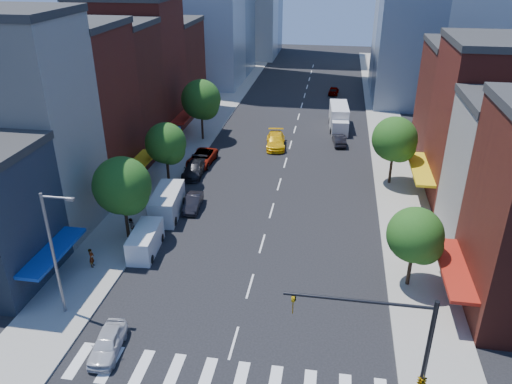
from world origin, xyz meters
TOP-DOWN VIEW (x-y plane):
  - ground at (0.00, 0.00)m, footprint 220.00×220.00m
  - sidewalk_left at (-12.50, 40.00)m, footprint 5.00×120.00m
  - sidewalk_right at (12.50, 40.00)m, footprint 5.00×120.00m
  - crosswalk at (0.00, -3.00)m, footprint 19.00×3.00m
  - bldg_left_1 at (-21.00, 12.00)m, footprint 12.00×8.00m
  - bldg_left_2 at (-21.00, 20.50)m, footprint 12.00×9.00m
  - bldg_left_3 at (-21.00, 29.00)m, footprint 12.00×8.00m
  - bldg_left_4 at (-21.00, 37.50)m, footprint 12.00×9.00m
  - bldg_left_5 at (-21.00, 47.00)m, footprint 12.00×10.00m
  - bldg_right_2 at (21.00, 24.00)m, footprint 12.00×10.00m
  - bldg_right_3 at (21.00, 34.00)m, footprint 12.00×10.00m
  - traffic_signal at (9.94, -4.50)m, footprint 7.24×2.24m
  - streetlight at (-11.81, 1.00)m, footprint 2.25×0.25m
  - tree_left_near at (-11.35, 10.92)m, footprint 4.80×4.80m
  - tree_left_mid at (-11.35, 21.92)m, footprint 4.20×4.20m
  - tree_left_far at (-11.35, 35.92)m, footprint 5.00×5.00m
  - tree_right_near at (11.65, 7.92)m, footprint 4.00×4.00m
  - tree_right_far at (11.65, 25.92)m, footprint 4.60×4.60m
  - parked_car_front at (-7.50, -2.00)m, footprint 2.05×4.18m
  - parked_car_second at (-7.50, 17.21)m, footprint 1.75×4.14m
  - parked_car_third at (-9.50, 28.06)m, footprint 2.89×5.65m
  - parked_car_rear at (-9.50, 24.94)m, footprint 2.17×5.10m
  - cargo_van_near at (-9.25, 9.15)m, footprint 2.27×4.90m
  - cargo_van_far at (-9.48, 15.49)m, footprint 2.84×5.90m
  - taxi at (-1.78, 34.96)m, footprint 2.95×5.87m
  - traffic_car_oncoming at (6.08, 37.10)m, footprint 1.92×4.19m
  - traffic_car_far at (4.83, 61.63)m, footprint 1.84×4.05m
  - box_truck at (5.89, 43.55)m, footprint 2.86×7.95m
  - pedestrian_near at (-12.54, 6.35)m, footprint 0.47×0.63m
  - pedestrian_far at (-11.37, 11.41)m, footprint 0.73×0.86m

SIDE VIEW (x-z plane):
  - ground at x=0.00m, z-range 0.00..0.00m
  - crosswalk at x=0.00m, z-range 0.00..0.01m
  - sidewalk_left at x=-12.50m, z-range 0.00..0.15m
  - sidewalk_right at x=12.50m, z-range 0.00..0.15m
  - parked_car_second at x=-7.50m, z-range 0.00..1.33m
  - traffic_car_oncoming at x=6.08m, z-range 0.00..1.33m
  - traffic_car_far at x=4.83m, z-range 0.00..1.35m
  - parked_car_front at x=-7.50m, z-range 0.00..1.37m
  - parked_car_rear at x=-9.50m, z-range 0.00..1.47m
  - parked_car_third at x=-9.50m, z-range 0.00..1.53m
  - taxi at x=-1.78m, z-range 0.00..1.64m
  - pedestrian_far at x=-11.37m, z-range 0.15..1.71m
  - pedestrian_near at x=-12.54m, z-range 0.15..1.72m
  - cargo_van_near at x=-9.25m, z-range -0.01..2.02m
  - cargo_van_far at x=-9.48m, z-range -0.01..2.42m
  - box_truck at x=5.89m, z-range -0.08..3.06m
  - traffic_signal at x=9.94m, z-range 0.16..8.16m
  - tree_right_near at x=11.65m, z-range 1.09..7.29m
  - tree_left_mid at x=-11.35m, z-range 1.20..7.85m
  - tree_right_far at x=11.65m, z-range 1.26..8.46m
  - tree_left_near at x=-11.35m, z-range 1.22..8.52m
  - tree_left_far at x=-11.35m, z-range 1.33..9.08m
  - streetlight at x=-11.81m, z-range 0.78..9.78m
  - bldg_left_5 at x=-21.00m, z-range 0.00..13.00m
  - bldg_right_3 at x=21.00m, z-range 0.00..13.00m
  - bldg_left_3 at x=-21.00m, z-range 0.00..15.00m
  - bldg_right_2 at x=21.00m, z-range 0.00..15.00m
  - bldg_left_2 at x=-21.00m, z-range 0.00..16.00m
  - bldg_left_4 at x=-21.00m, z-range 0.00..17.00m
  - bldg_left_1 at x=-21.00m, z-range 0.00..18.00m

